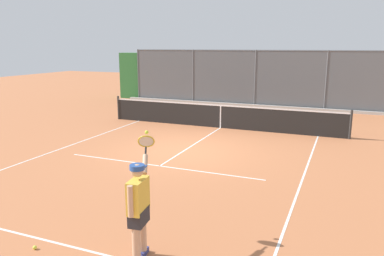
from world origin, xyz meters
name	(u,v)px	position (x,y,z in m)	size (l,w,h in m)	color
ground_plane	(184,151)	(0.00, 0.00, 0.00)	(60.00, 60.00, 0.00)	#B76B42
court_line_markings	(156,169)	(0.00, 1.93, 0.00)	(7.74, 9.91, 0.01)	white
fence_backdrop	(258,80)	(0.00, -10.36, 1.43)	(17.72, 1.37, 3.10)	#565B60
tennis_net	(221,116)	(0.00, -3.76, 0.49)	(9.95, 0.09, 1.07)	#2D2D2D
tennis_player	(139,205)	(-1.87, 5.98, 0.91)	(0.59, 1.31, 1.87)	navy
tennis_ball_near_net	(35,247)	(-0.11, 6.42, 0.03)	(0.07, 0.07, 0.07)	#D6E042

